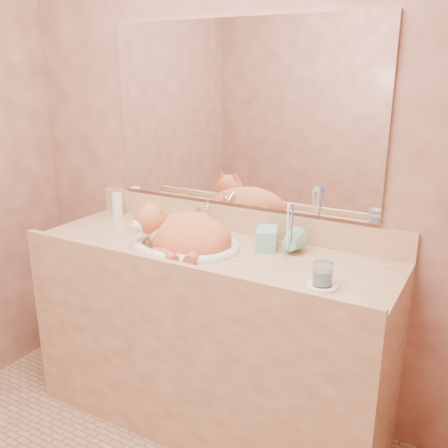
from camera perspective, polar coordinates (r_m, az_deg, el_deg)
The scene contains 12 objects.
wall_back at distance 2.26m, azimuth 1.76°, elevation 8.84°, with size 2.40×0.02×2.50m, color brown.
vanity_counter at distance 2.31m, azimuth -1.69°, elevation -12.77°, with size 1.60×0.55×0.85m, color #9B6B45, non-canonical shape.
mirror at distance 2.24m, azimuth 1.65°, elevation 12.35°, with size 1.30×0.02×0.80m, color white.
sink_basin at distance 2.14m, azimuth -4.53°, elevation -0.62°, with size 0.48×0.40×0.15m, color white, non-canonical shape.
faucet at distance 2.29m, azimuth -1.94°, elevation 0.62°, with size 0.04×0.11×0.15m, color silver, non-canonical shape.
cat at distance 2.13m, azimuth -4.73°, elevation -0.98°, with size 0.41×0.33×0.22m, color #B7522A, non-canonical shape.
soap_dispenser at distance 2.05m, azimuth 4.83°, elevation -0.82°, with size 0.09×0.09×0.19m, color #75BCA1.
toothbrush_cup at distance 2.05m, azimuth 7.46°, elevation -2.44°, with size 0.10×0.10×0.09m, color #75BCA1.
toothbrushes at distance 2.02m, azimuth 7.56°, elevation -0.10°, with size 0.04×0.04×0.23m, color white, non-canonical shape.
saucer at distance 1.80m, azimuth 11.12°, elevation -6.96°, with size 0.11×0.11×0.01m, color white.
water_glass at distance 1.78m, azimuth 11.20°, elevation -5.61°, with size 0.07×0.07×0.08m, color silver.
lotion_bottle at distance 2.63m, azimuth -12.09°, elevation 2.14°, with size 0.05×0.05×0.13m, color white.
Camera 1 is at (1.04, -0.98, 1.59)m, focal length 40.00 mm.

